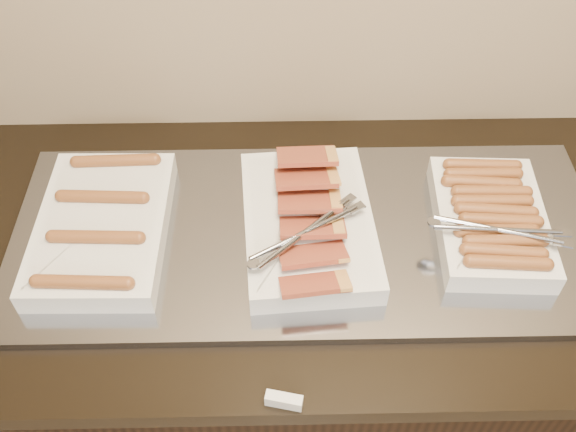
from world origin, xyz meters
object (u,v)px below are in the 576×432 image
object	(u,v)px
dish_right	(491,220)
counter	(297,348)
warming_tray	(308,235)
dish_center	(308,223)
dish_left	(103,226)

from	to	relation	value
dish_right	counter	bearing A→B (deg)	-177.70
counter	warming_tray	world-z (taller)	warming_tray
counter	dish_right	world-z (taller)	dish_right
dish_right	dish_center	bearing A→B (deg)	-177.15
counter	dish_left	world-z (taller)	dish_left
dish_center	dish_right	size ratio (longest dim) A/B	1.24
dish_left	dish_right	world-z (taller)	dish_right
counter	dish_left	distance (m)	0.63
dish_center	dish_left	bearing A→B (deg)	175.62
counter	dish_left	bearing A→B (deg)	-180.00
warming_tray	dish_right	bearing A→B (deg)	-0.72
warming_tray	counter	bearing A→B (deg)	180.00
warming_tray	dish_center	distance (m)	0.04
dish_center	dish_right	bearing A→B (deg)	-3.98
counter	dish_right	distance (m)	0.63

